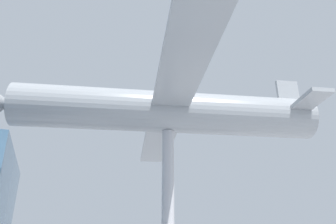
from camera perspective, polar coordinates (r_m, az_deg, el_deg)
support_pylon_central at (r=13.95m, az=0.00°, el=-17.04°), size 0.53×0.53×6.99m
suspended_airplane at (r=15.07m, az=-0.85°, el=0.07°), size 17.38×15.13×2.97m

